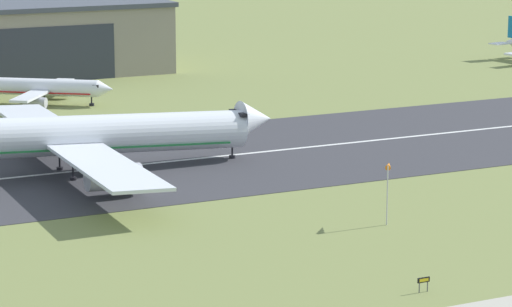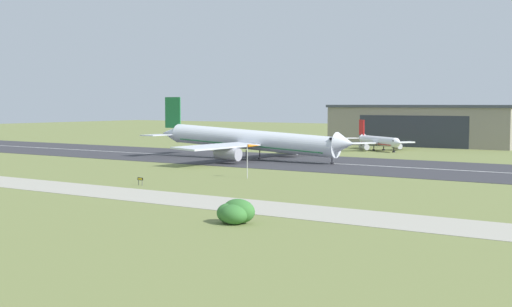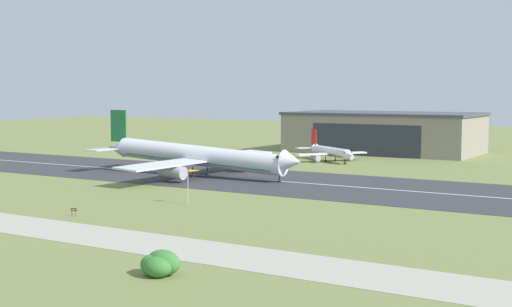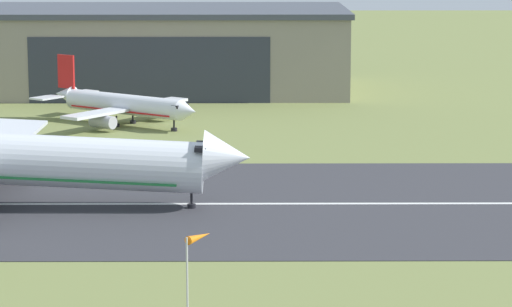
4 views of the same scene
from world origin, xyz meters
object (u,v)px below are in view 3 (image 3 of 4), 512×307
airplane_landing (197,156)px  airplane_parked_centre (330,152)px  runway_sign (74,210)px  windsock_pole (194,173)px  shrub_clump (159,264)px

airplane_landing → airplane_parked_centre: airplane_landing is taller
runway_sign → airplane_landing: bearing=105.9°
airplane_parked_centre → windsock_pole: bearing=-81.0°
airplane_parked_centre → shrub_clump: size_ratio=5.26×
airplane_parked_centre → windsock_pole: airplane_parked_centre is taller
airplane_parked_centre → runway_sign: bearing=-87.6°
shrub_clump → windsock_pole: size_ratio=0.71×
airplane_landing → windsock_pole: size_ratio=9.10×
runway_sign → windsock_pole: bearing=66.2°
shrub_clump → runway_sign: bearing=148.5°
airplane_parked_centre → airplane_landing: bearing=-103.0°
shrub_clump → windsock_pole: (-27.75, 44.05, 4.55)m
windsock_pole → runway_sign: size_ratio=4.73×
airplane_parked_centre → runway_sign: size_ratio=17.80×
airplane_parked_centre → runway_sign: airplane_parked_centre is taller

